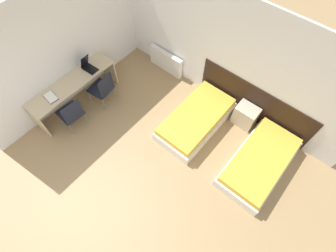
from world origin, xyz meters
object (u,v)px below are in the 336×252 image
(bed_near_window, at_px, (196,120))
(chair_near_laptop, at_px, (102,88))
(bed_near_door, at_px, (259,162))
(chair_near_notebook, at_px, (71,113))
(nightstand, at_px, (245,116))
(laptop, at_px, (88,66))

(bed_near_window, distance_m, chair_near_laptop, 2.26)
(bed_near_window, bearing_deg, bed_near_door, 0.00)
(chair_near_laptop, relative_size, chair_near_notebook, 1.00)
(bed_near_door, relative_size, chair_near_laptop, 2.08)
(chair_near_notebook, bearing_deg, bed_near_window, 44.92)
(nightstand, distance_m, chair_near_notebook, 3.83)
(chair_near_laptop, bearing_deg, laptop, 161.94)
(bed_near_window, bearing_deg, nightstand, 43.08)
(bed_near_window, relative_size, chair_near_notebook, 2.08)
(bed_near_door, distance_m, nightstand, 1.11)
(nightstand, distance_m, laptop, 3.71)
(nightstand, relative_size, chair_near_laptop, 0.59)
(bed_near_door, height_order, chair_near_laptop, chair_near_laptop)
(nightstand, height_order, chair_near_laptop, chair_near_laptop)
(nightstand, bearing_deg, laptop, -155.23)
(nightstand, height_order, laptop, laptop)
(bed_near_window, xyz_separation_m, chair_near_laptop, (-2.07, -0.86, 0.29))
(bed_near_window, bearing_deg, chair_near_notebook, -139.64)
(nightstand, bearing_deg, chair_near_laptop, -150.75)
(bed_near_window, height_order, bed_near_door, same)
(bed_near_door, xyz_separation_m, chair_near_laptop, (-3.69, -0.86, 0.29))
(chair_near_laptop, xyz_separation_m, chair_near_notebook, (0.00, -0.90, 0.00))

